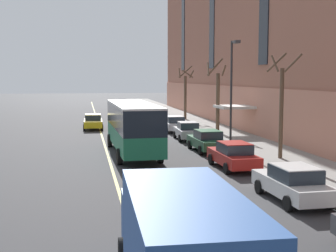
# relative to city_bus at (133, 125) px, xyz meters

# --- Properties ---
(ground_plane) EXTENTS (260.00, 260.00, 0.00)m
(ground_plane) POSITION_rel_city_bus_xyz_m (0.26, -1.53, -2.06)
(ground_plane) COLOR #38383A
(sidewalk) EXTENTS (5.38, 160.00, 0.15)m
(sidewalk) POSITION_rel_city_bus_xyz_m (9.27, 1.47, -1.98)
(sidewalk) COLOR gray
(sidewalk) RESTS_ON ground
(city_bus) EXTENTS (3.03, 11.59, 3.54)m
(city_bus) POSITION_rel_city_bus_xyz_m (0.00, 0.00, 0.00)
(city_bus) COLOR #1E704C
(city_bus) RESTS_ON ground
(parked_car_white_0) EXTENTS (2.10, 4.76, 1.56)m
(parked_car_white_0) POSITION_rel_city_bus_xyz_m (5.51, -13.21, -1.27)
(parked_car_white_0) COLOR silver
(parked_car_white_0) RESTS_ON ground
(parked_car_red_2) EXTENTS (2.05, 4.76, 1.56)m
(parked_car_red_2) POSITION_rel_city_bus_xyz_m (5.24, -5.89, -1.27)
(parked_car_red_2) COLOR #B21E19
(parked_car_red_2) RESTS_ON ground
(parked_car_navy_3) EXTENTS (2.07, 4.56, 1.56)m
(parked_car_navy_3) POSITION_rel_city_bus_xyz_m (5.45, 23.14, -1.28)
(parked_car_navy_3) COLOR navy
(parked_car_navy_3) RESTS_ON ground
(parked_car_silver_5) EXTENTS (2.11, 4.29, 1.56)m
(parked_car_silver_5) POSITION_rel_city_bus_xyz_m (5.42, 12.80, -1.28)
(parked_car_silver_5) COLOR #B7B7BC
(parked_car_silver_5) RESTS_ON ground
(parked_car_green_6) EXTENTS (2.09, 4.70, 1.56)m
(parked_car_green_6) POSITION_rel_city_bus_xyz_m (5.37, 0.51, -1.27)
(parked_car_green_6) COLOR #23603D
(parked_car_green_6) RESTS_ON ground
(parked_car_silver_7) EXTENTS (2.02, 4.29, 1.56)m
(parked_car_silver_7) POSITION_rel_city_bus_xyz_m (5.33, 6.77, -1.28)
(parked_car_silver_7) COLOR #B7B7BC
(parked_car_silver_7) RESTS_ON ground
(box_truck) EXTENTS (2.47, 7.45, 2.98)m
(box_truck) POSITION_rel_city_bus_xyz_m (-1.24, -22.04, -0.35)
(box_truck) COLOR #285199
(box_truck) RESTS_ON ground
(taxi_cab) EXTENTS (2.03, 4.65, 1.56)m
(taxi_cab) POSITION_rel_city_bus_xyz_m (-2.37, 16.63, -1.27)
(taxi_cab) COLOR yellow
(taxi_cab) RESTS_ON ground
(street_tree_mid_block) EXTENTS (1.86, 1.67, 6.71)m
(street_tree_mid_block) POSITION_rel_city_bus_xyz_m (9.08, -3.73, 1.44)
(street_tree_mid_block) COLOR brown
(street_tree_mid_block) RESTS_ON sidewalk
(street_tree_far_uptown) EXTENTS (1.87, 1.92, 6.94)m
(street_tree_far_uptown) POSITION_rel_city_bus_xyz_m (9.01, 10.59, 1.41)
(street_tree_far_uptown) COLOR brown
(street_tree_far_uptown) RESTS_ON sidewalk
(street_tree_far_downtown) EXTENTS (1.87, 1.92, 6.58)m
(street_tree_far_downtown) POSITION_rel_city_bus_xyz_m (9.08, 24.86, 1.41)
(street_tree_far_downtown) COLOR brown
(street_tree_far_downtown) RESTS_ON sidewalk
(street_lamp) EXTENTS (0.36, 1.48, 7.72)m
(street_lamp) POSITION_rel_city_bus_xyz_m (7.18, 0.52, 2.75)
(street_lamp) COLOR #2D2D30
(street_lamp) RESTS_ON sidewalk
(lane_centerline) EXTENTS (0.16, 140.00, 0.01)m
(lane_centerline) POSITION_rel_city_bus_xyz_m (-1.70, 1.47, -2.05)
(lane_centerline) COLOR #E0D66B
(lane_centerline) RESTS_ON ground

